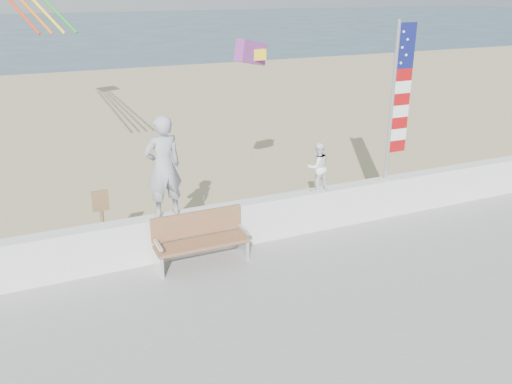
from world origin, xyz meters
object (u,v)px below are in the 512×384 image
(child, at_px, (318,167))
(flag, at_px, (397,95))
(adult, at_px, (163,167))
(bench, at_px, (200,238))

(child, xyz_separation_m, flag, (1.93, -0.00, 1.38))
(adult, bearing_deg, bench, 130.56)
(adult, height_order, bench, adult)
(adult, bearing_deg, flag, 171.98)
(bench, height_order, flag, flag)
(child, bearing_deg, adult, -3.27)
(bench, bearing_deg, adult, 138.58)
(child, height_order, bench, child)
(child, relative_size, bench, 0.59)
(child, bearing_deg, flag, 176.73)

